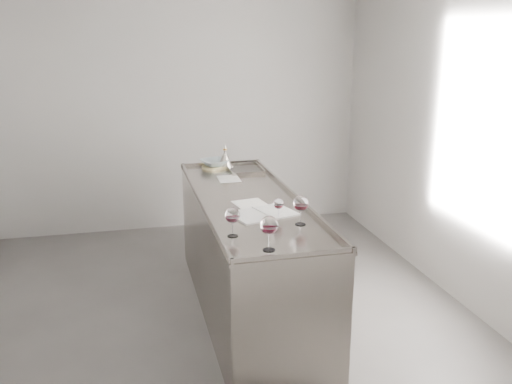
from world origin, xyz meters
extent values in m
cube|color=#4B4947|center=(0.00, 0.00, -0.01)|extent=(4.50, 5.00, 0.02)
cube|color=#A6A2A0|center=(0.00, 2.51, 1.40)|extent=(4.50, 0.02, 2.80)
cube|color=#A6A2A0|center=(0.00, -2.51, 1.40)|extent=(4.50, 0.02, 2.80)
cube|color=#A6A2A0|center=(2.26, 0.00, 1.40)|extent=(0.02, 5.00, 2.80)
cube|color=gray|center=(0.50, 0.30, 0.46)|extent=(0.75, 2.40, 0.92)
cube|color=gray|center=(0.50, 0.30, 0.93)|extent=(0.77, 2.42, 0.02)
cube|color=gray|center=(0.50, -0.89, 0.96)|extent=(0.77, 0.02, 0.03)
cube|color=gray|center=(0.50, 1.49, 0.96)|extent=(0.77, 0.02, 0.03)
cube|color=gray|center=(0.14, 0.30, 0.96)|extent=(0.02, 2.42, 0.03)
cube|color=gray|center=(0.86, 0.30, 0.96)|extent=(0.02, 2.42, 0.03)
cube|color=#595654|center=(0.68, 1.22, 0.94)|extent=(0.30, 0.38, 0.01)
cylinder|color=white|center=(0.23, -0.46, 0.94)|extent=(0.07, 0.07, 0.00)
cylinder|color=white|center=(0.23, -0.46, 0.99)|extent=(0.01, 0.01, 0.09)
ellipsoid|color=white|center=(0.23, -0.46, 1.08)|extent=(0.10, 0.10, 0.10)
cylinder|color=#360712|center=(0.23, -0.46, 1.06)|extent=(0.07, 0.07, 0.02)
cylinder|color=white|center=(0.39, -0.75, 0.94)|extent=(0.08, 0.08, 0.00)
cylinder|color=white|center=(0.39, -0.75, 1.00)|extent=(0.01, 0.01, 0.10)
ellipsoid|color=white|center=(0.39, -0.75, 1.10)|extent=(0.11, 0.11, 0.11)
cylinder|color=#370712|center=(0.39, -0.75, 1.07)|extent=(0.08, 0.08, 0.02)
cylinder|color=white|center=(0.71, -0.35, 0.94)|extent=(0.07, 0.07, 0.00)
cylinder|color=white|center=(0.71, -0.35, 0.99)|extent=(0.01, 0.01, 0.10)
ellipsoid|color=white|center=(0.71, -0.35, 1.09)|extent=(0.10, 0.10, 0.11)
cylinder|color=#3A080F|center=(0.71, -0.35, 1.07)|extent=(0.07, 0.07, 0.02)
cylinder|color=white|center=(0.60, -0.20, 0.94)|extent=(0.06, 0.06, 0.00)
cylinder|color=white|center=(0.60, -0.20, 0.98)|extent=(0.01, 0.01, 0.07)
ellipsoid|color=white|center=(0.60, -0.20, 1.05)|extent=(0.07, 0.07, 0.08)
cylinder|color=#36070E|center=(0.60, -0.20, 1.03)|extent=(0.05, 0.05, 0.02)
cube|color=white|center=(0.41, -0.12, 0.95)|extent=(0.29, 0.35, 0.01)
cube|color=white|center=(0.63, -0.05, 0.95)|extent=(0.29, 0.35, 0.01)
cylinder|color=white|center=(0.52, -0.08, 0.95)|extent=(0.10, 0.30, 0.01)
cube|color=white|center=(0.50, 0.14, 0.94)|extent=(0.28, 0.36, 0.00)
cube|color=silver|center=(0.47, 0.94, 0.94)|extent=(0.19, 0.27, 0.00)
cylinder|color=beige|center=(0.42, 1.38, 0.95)|extent=(0.29, 0.29, 0.02)
imported|color=gray|center=(0.42, 1.38, 0.99)|extent=(0.32, 0.32, 0.06)
cone|color=#9C938B|center=(0.52, 1.38, 1.01)|extent=(0.15, 0.15, 0.13)
cylinder|color=#9C938B|center=(0.52, 1.38, 1.09)|extent=(0.03, 0.03, 0.03)
cylinder|color=#AD732F|center=(0.52, 1.38, 1.11)|extent=(0.04, 0.04, 0.02)
cone|color=#9C938B|center=(0.52, 1.38, 1.14)|extent=(0.03, 0.03, 0.04)
camera|label=1|loc=(-0.43, -3.80, 2.21)|focal=40.00mm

